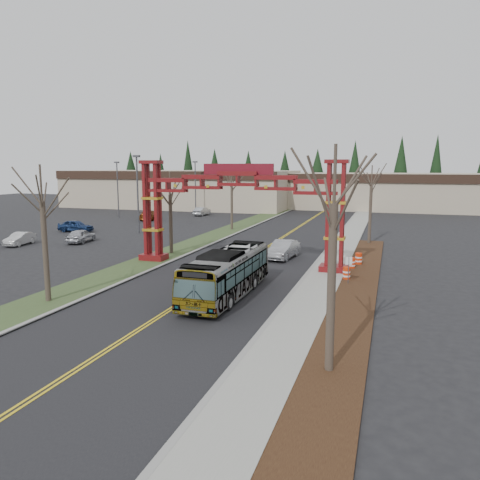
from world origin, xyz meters
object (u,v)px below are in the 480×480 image
at_px(barrel_south, 347,274).
at_px(parked_car_mid_b, 76,226).
at_px(bare_tree_right_near, 334,205).
at_px(light_pole_mid, 118,185).
at_px(gateway_arch, 238,196).
at_px(retail_building_west, 183,188).
at_px(bare_tree_right_far, 371,186).
at_px(light_pole_near, 138,189).
at_px(transit_bus, 227,273).
at_px(light_pole_far, 195,184).
at_px(retail_building_east, 381,191).
at_px(parked_car_near_a, 81,236).
at_px(parked_car_mid_a, 149,215).
at_px(parked_car_far_a, 202,211).
at_px(parked_car_near_b, 20,239).
at_px(street_sign, 349,265).
at_px(silver_sedan, 283,249).
at_px(barrel_north, 359,259).
at_px(bare_tree_median_near, 42,202).
at_px(bare_tree_median_far, 232,185).
at_px(bare_tree_median_mid, 170,195).
at_px(barrel_mid, 352,263).

bearing_deg(barrel_south, parked_car_mid_b, 156.09).
bearing_deg(parked_car_mid_b, bare_tree_right_near, -135.97).
bearing_deg(parked_car_mid_b, light_pole_mid, 9.57).
height_order(gateway_arch, retail_building_west, gateway_arch).
height_order(bare_tree_right_far, light_pole_near, light_pole_near).
xyz_separation_m(transit_bus, light_pole_far, (-23.37, 49.04, 3.85)).
distance_m(retail_building_east, parked_car_near_a, 63.36).
height_order(parked_car_mid_a, light_pole_far, light_pole_far).
relative_size(parked_car_far_a, bare_tree_right_near, 0.48).
xyz_separation_m(bare_tree_right_far, light_pole_mid, (-40.86, 14.98, -0.97)).
bearing_deg(parked_car_near_a, gateway_arch, 152.36).
height_order(parked_car_near_b, street_sign, street_sign).
distance_m(silver_sedan, light_pole_near, 23.87).
xyz_separation_m(barrel_south, barrel_north, (0.48, 5.82, 0.03)).
xyz_separation_m(gateway_arch, parked_car_near_b, (-25.70, 3.00, -5.31)).
bearing_deg(parked_car_mid_a, light_pole_mid, -29.14).
bearing_deg(bare_tree_median_near, light_pole_mid, 117.41).
xyz_separation_m(bare_tree_right_far, light_pole_near, (-28.09, -0.55, -0.63)).
relative_size(parked_car_far_a, bare_tree_median_far, 0.54).
relative_size(parked_car_mid_b, light_pole_near, 0.46).
bearing_deg(parked_car_near_a, transit_bus, 135.73).
bearing_deg(bare_tree_median_far, parked_car_far_a, 124.53).
relative_size(parked_car_near_b, barrel_north, 3.82).
bearing_deg(bare_tree_right_near, parked_car_mid_b, 138.76).
bearing_deg(street_sign, barrel_north, 88.08).
xyz_separation_m(bare_tree_median_mid, barrel_mid, (17.28, -1.85, -5.16)).
xyz_separation_m(light_pole_mid, street_sign, (40.31, -34.01, -3.83)).
bearing_deg(parked_car_mid_a, gateway_arch, 116.27).
bearing_deg(light_pole_near, light_pole_mid, 129.40).
bearing_deg(barrel_mid, barrel_north, 77.24).
height_order(gateway_arch, bare_tree_median_mid, gateway_arch).
height_order(retail_building_west, barrel_mid, retail_building_west).
bearing_deg(parked_car_near_b, parked_car_far_a, 70.12).
bearing_deg(retail_building_west, parked_car_far_a, -56.02).
height_order(retail_building_east, parked_car_mid_a, retail_building_east).
relative_size(light_pole_mid, barrel_mid, 9.34).
height_order(parked_car_far_a, light_pole_mid, light_pole_mid).
bearing_deg(barrel_north, transit_bus, -120.91).
relative_size(transit_bus, bare_tree_right_far, 1.28).
bearing_deg(parked_car_near_b, light_pole_mid, 92.00).
height_order(retail_building_east, barrel_north, retail_building_east).
relative_size(parked_car_mid_b, street_sign, 2.22).
bearing_deg(light_pole_near, bare_tree_right_far, 1.13).
relative_size(retail_building_west, barrel_mid, 46.90).
bearing_deg(street_sign, parked_car_mid_a, 136.27).
distance_m(parked_car_near_b, light_pole_mid, 28.25).
height_order(silver_sedan, bare_tree_median_far, bare_tree_median_far).
bearing_deg(parked_car_mid_a, parked_car_near_a, 85.36).
relative_size(parked_car_mid_a, bare_tree_median_mid, 0.67).
distance_m(bare_tree_median_near, light_pole_far, 55.34).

